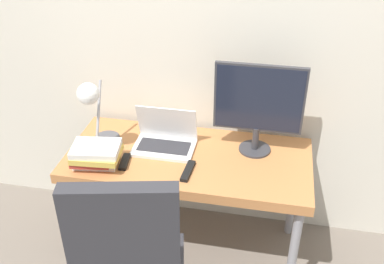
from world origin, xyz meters
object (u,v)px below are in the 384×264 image
(laptop, at_px, (165,139))
(game_controller, at_px, (92,162))
(monitor, at_px, (259,104))
(desk_lamp, at_px, (92,103))
(book_stack, at_px, (96,155))

(laptop, height_order, game_controller, laptop)
(game_controller, bearing_deg, monitor, 20.53)
(desk_lamp, bearing_deg, laptop, 20.10)
(laptop, bearing_deg, book_stack, -141.95)
(monitor, bearing_deg, book_stack, -159.06)
(desk_lamp, relative_size, book_stack, 1.62)
(book_stack, distance_m, game_controller, 0.05)
(laptop, xyz_separation_m, desk_lamp, (-0.36, -0.13, 0.27))
(laptop, xyz_separation_m, book_stack, (-0.32, -0.25, 0.02))
(monitor, distance_m, desk_lamp, 0.90)
(book_stack, bearing_deg, laptop, 38.05)
(laptop, height_order, monitor, monitor)
(laptop, relative_size, desk_lamp, 0.78)
(laptop, relative_size, book_stack, 1.26)
(desk_lamp, bearing_deg, monitor, 12.85)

